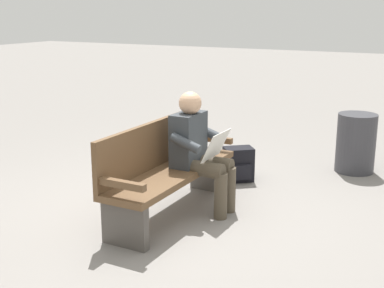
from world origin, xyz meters
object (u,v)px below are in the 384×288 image
bench_near (166,168)px  backpack (238,164)px  trash_bin (356,143)px  person_seated (199,149)px

bench_near → backpack: 1.30m
backpack → trash_bin: bearing=131.7°
trash_bin → person_seated: bearing=-28.8°
bench_near → person_seated: bearing=134.3°
bench_near → backpack: bearing=169.8°
trash_bin → bench_near: bearing=-30.8°
backpack → bench_near: bearing=-10.2°
person_seated → backpack: size_ratio=2.96×
person_seated → backpack: person_seated is taller
bench_near → trash_bin: bench_near is taller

